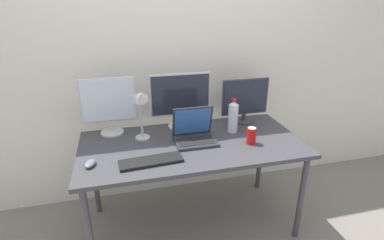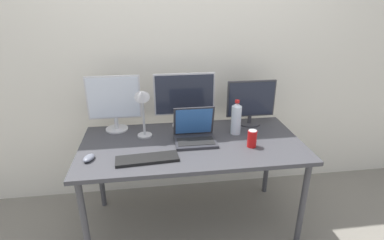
# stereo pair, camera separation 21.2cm
# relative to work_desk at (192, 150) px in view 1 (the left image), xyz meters

# --- Properties ---
(ground_plane) EXTENTS (16.00, 16.00, 0.00)m
(ground_plane) POSITION_rel_work_desk_xyz_m (0.00, 0.00, -0.68)
(ground_plane) COLOR gray
(wall_back) EXTENTS (7.00, 0.08, 2.60)m
(wall_back) POSITION_rel_work_desk_xyz_m (0.00, 0.59, 0.62)
(wall_back) COLOR silver
(wall_back) RESTS_ON ground
(work_desk) EXTENTS (1.62, 0.79, 0.74)m
(work_desk) POSITION_rel_work_desk_xyz_m (0.00, 0.00, 0.00)
(work_desk) COLOR #424247
(work_desk) RESTS_ON ground
(monitor_left) EXTENTS (0.41, 0.18, 0.44)m
(monitor_left) POSITION_rel_work_desk_xyz_m (-0.57, 0.31, 0.30)
(monitor_left) COLOR silver
(monitor_left) RESTS_ON work_desk
(monitor_center) EXTENTS (0.48, 0.20, 0.44)m
(monitor_center) POSITION_rel_work_desk_xyz_m (-0.02, 0.31, 0.30)
(monitor_center) COLOR silver
(monitor_center) RESTS_ON work_desk
(monitor_right) EXTENTS (0.40, 0.18, 0.37)m
(monitor_right) POSITION_rel_work_desk_xyz_m (0.53, 0.28, 0.26)
(monitor_right) COLOR #38383D
(monitor_right) RESTS_ON work_desk
(laptop_silver) EXTENTS (0.30, 0.25, 0.25)m
(laptop_silver) POSITION_rel_work_desk_xyz_m (0.03, 0.03, 0.12)
(laptop_silver) COLOR #2D2D33
(laptop_silver) RESTS_ON work_desk
(keyboard_main) EXTENTS (0.42, 0.16, 0.02)m
(keyboard_main) POSITION_rel_work_desk_xyz_m (-0.33, -0.21, 0.07)
(keyboard_main) COLOR black
(keyboard_main) RESTS_ON work_desk
(mouse_by_keyboard) EXTENTS (0.09, 0.12, 0.03)m
(mouse_by_keyboard) POSITION_rel_work_desk_xyz_m (-0.70, -0.16, 0.08)
(mouse_by_keyboard) COLOR slate
(mouse_by_keyboard) RESTS_ON work_desk
(water_bottle) EXTENTS (0.08, 0.08, 0.27)m
(water_bottle) POSITION_rel_work_desk_xyz_m (0.36, 0.11, 0.19)
(water_bottle) COLOR silver
(water_bottle) RESTS_ON work_desk
(soda_can_near_keyboard) EXTENTS (0.07, 0.07, 0.13)m
(soda_can_near_keyboard) POSITION_rel_work_desk_xyz_m (0.41, -0.12, 0.12)
(soda_can_near_keyboard) COLOR red
(soda_can_near_keyboard) RESTS_ON work_desk
(desk_lamp) EXTENTS (0.11, 0.18, 0.41)m
(desk_lamp) POSITION_rel_work_desk_xyz_m (-0.34, 0.12, 0.34)
(desk_lamp) COLOR #B7B7BC
(desk_lamp) RESTS_ON work_desk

